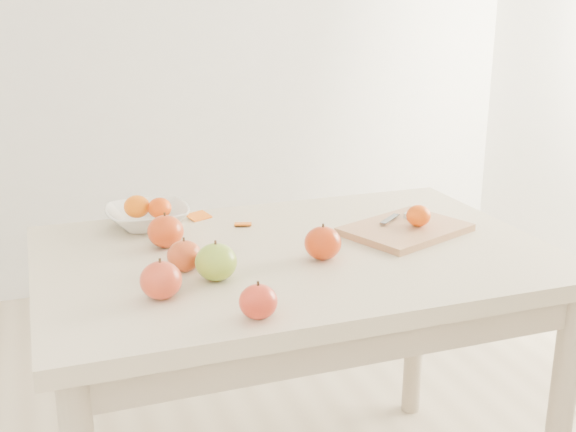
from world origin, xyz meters
name	(u,v)px	position (x,y,z in m)	size (l,w,h in m)	color
table	(295,288)	(0.00, 0.00, 0.65)	(1.20, 0.80, 0.75)	beige
cutting_board	(405,229)	(0.31, 0.03, 0.76)	(0.30, 0.22, 0.02)	tan
board_tangerine	(418,216)	(0.34, 0.02, 0.80)	(0.06, 0.06, 0.05)	#E05A07
fruit_bowl	(148,217)	(-0.30, 0.30, 0.78)	(0.22, 0.22, 0.05)	white
bowl_tangerine_near	(137,206)	(-0.33, 0.31, 0.80)	(0.07, 0.07, 0.06)	orange
bowl_tangerine_far	(160,208)	(-0.27, 0.28, 0.80)	(0.06, 0.06, 0.05)	#E34E08
orange_peel_a	(199,218)	(-0.16, 0.32, 0.75)	(0.06, 0.04, 0.00)	orange
orange_peel_b	(243,225)	(-0.06, 0.22, 0.75)	(0.04, 0.04, 0.00)	#DB610F
paring_knife	(408,214)	(0.36, 0.10, 0.78)	(0.16, 0.09, 0.01)	silver
apple_green	(216,262)	(-0.22, -0.12, 0.79)	(0.09, 0.09, 0.08)	#558917
apple_red_a	(166,231)	(-0.28, 0.13, 0.79)	(0.09, 0.09, 0.08)	#A21009
apple_red_d	(161,280)	(-0.35, -0.17, 0.79)	(0.08, 0.08, 0.08)	#9A0813
apple_red_c	(258,302)	(-0.19, -0.33, 0.78)	(0.07, 0.07, 0.07)	maroon
apple_red_b	(184,256)	(-0.27, -0.04, 0.78)	(0.08, 0.08, 0.07)	maroon
apple_red_e	(323,243)	(0.04, -0.08, 0.79)	(0.09, 0.09, 0.08)	#9C1102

